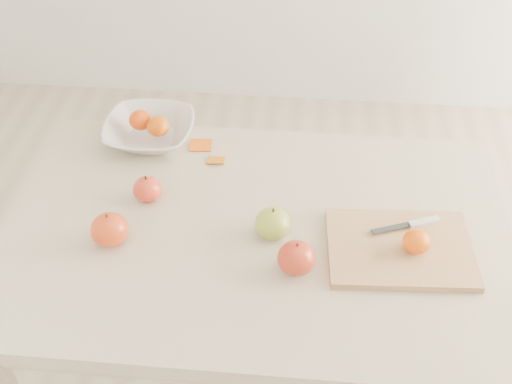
{
  "coord_description": "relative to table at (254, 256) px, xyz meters",
  "views": [
    {
      "loc": [
        0.11,
        -1.09,
        1.82
      ],
      "look_at": [
        0.0,
        0.05,
        0.82
      ],
      "focal_mm": 45.0,
      "sensor_mm": 36.0,
      "label": 1
    }
  ],
  "objects": [
    {
      "name": "table",
      "position": [
        0.0,
        0.0,
        0.0
      ],
      "size": [
        1.2,
        0.8,
        0.75
      ],
      "color": "beige",
      "rests_on": "ground"
    },
    {
      "name": "cutting_board",
      "position": [
        0.34,
        -0.05,
        0.11
      ],
      "size": [
        0.34,
        0.26,
        0.02
      ],
      "primitive_type": "cube",
      "rotation": [
        0.0,
        0.0,
        0.06
      ],
      "color": "tan",
      "rests_on": "table"
    },
    {
      "name": "board_tangerine",
      "position": [
        0.37,
        -0.06,
        0.14
      ],
      "size": [
        0.06,
        0.06,
        0.05
      ],
      "primitive_type": "ellipsoid",
      "color": "orange",
      "rests_on": "cutting_board"
    },
    {
      "name": "fruit_bowl",
      "position": [
        -0.32,
        0.32,
        0.13
      ],
      "size": [
        0.25,
        0.25,
        0.06
      ],
      "primitive_type": "imported",
      "color": "silver",
      "rests_on": "table"
    },
    {
      "name": "bowl_tangerine_near",
      "position": [
        -0.35,
        0.33,
        0.16
      ],
      "size": [
        0.06,
        0.06,
        0.05
      ],
      "primitive_type": "ellipsoid",
      "color": "#D53B07",
      "rests_on": "fruit_bowl"
    },
    {
      "name": "bowl_tangerine_far",
      "position": [
        -0.29,
        0.31,
        0.16
      ],
      "size": [
        0.06,
        0.06,
        0.05
      ],
      "primitive_type": "ellipsoid",
      "color": "#D25F07",
      "rests_on": "fruit_bowl"
    },
    {
      "name": "orange_peel_a",
      "position": [
        -0.18,
        0.3,
        0.1
      ],
      "size": [
        0.06,
        0.05,
        0.01
      ],
      "primitive_type": "cube",
      "rotation": [
        0.21,
        0.0,
        0.07
      ],
      "color": "#D7590F",
      "rests_on": "table"
    },
    {
      "name": "orange_peel_b",
      "position": [
        -0.13,
        0.24,
        0.1
      ],
      "size": [
        0.05,
        0.04,
        0.01
      ],
      "primitive_type": "cube",
      "rotation": [
        -0.14,
        0.0,
        0.01
      ],
      "color": "#C6660E",
      "rests_on": "table"
    },
    {
      "name": "paring_knife",
      "position": [
        0.39,
        0.02,
        0.12
      ],
      "size": [
        0.17,
        0.07,
        0.01
      ],
      "color": "white",
      "rests_on": "cutting_board"
    },
    {
      "name": "apple_green",
      "position": [
        0.05,
        -0.02,
        0.14
      ],
      "size": [
        0.08,
        0.08,
        0.08
      ],
      "primitive_type": "ellipsoid",
      "color": "olive",
      "rests_on": "table"
    },
    {
      "name": "apple_red_b",
      "position": [
        -0.33,
        -0.08,
        0.14
      ],
      "size": [
        0.09,
        0.09,
        0.08
      ],
      "primitive_type": "ellipsoid",
      "color": "#A50810",
      "rests_on": "table"
    },
    {
      "name": "apple_red_e",
      "position": [
        0.11,
        -0.12,
        0.14
      ],
      "size": [
        0.08,
        0.08,
        0.08
      ],
      "primitive_type": "ellipsoid",
      "color": "#9D030D",
      "rests_on": "table"
    },
    {
      "name": "apple_red_a",
      "position": [
        -0.27,
        0.08,
        0.13
      ],
      "size": [
        0.07,
        0.07,
        0.06
      ],
      "primitive_type": "ellipsoid",
      "color": "#A81420",
      "rests_on": "table"
    }
  ]
}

